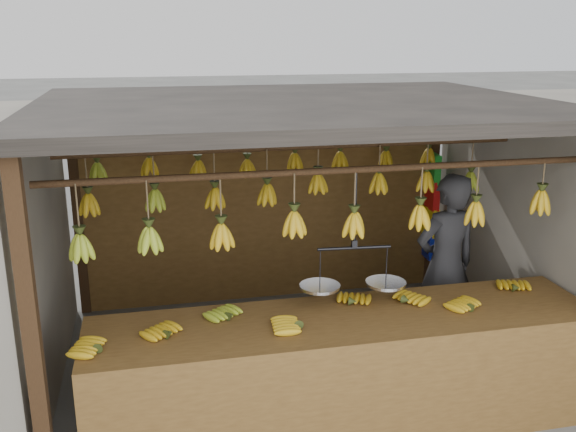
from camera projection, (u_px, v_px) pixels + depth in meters
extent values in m
plane|color=#5B5B57|center=(295.00, 357.00, 6.05)|extent=(80.00, 80.00, 0.00)
cube|color=black|center=(32.00, 339.00, 3.91)|extent=(0.10, 0.10, 2.30)
cube|color=black|center=(78.00, 210.00, 6.73)|extent=(0.10, 0.10, 2.30)
cube|color=black|center=(431.00, 191.00, 7.56)|extent=(0.10, 0.10, 2.30)
cube|color=black|center=(296.00, 106.00, 5.40)|extent=(4.30, 3.30, 0.10)
cylinder|color=black|center=(327.00, 171.00, 4.56)|extent=(4.00, 0.05, 0.05)
cylinder|color=black|center=(296.00, 147.00, 5.50)|extent=(4.00, 0.05, 0.05)
cylinder|color=black|center=(273.00, 130.00, 6.44)|extent=(4.00, 0.05, 0.05)
cube|color=brown|center=(265.00, 221.00, 7.21)|extent=(4.00, 0.06, 1.80)
cube|color=brown|center=(346.00, 322.00, 4.81)|extent=(3.85, 0.86, 0.08)
cube|color=brown|center=(363.00, 400.00, 4.52)|extent=(3.85, 0.04, 0.90)
cube|color=black|center=(102.00, 377.00, 4.91)|extent=(0.07, 0.07, 0.82)
cube|color=black|center=(529.00, 331.00, 5.67)|extent=(0.07, 0.07, 0.82)
ellipsoid|color=#BF9114|center=(100.00, 348.00, 4.26)|extent=(0.28, 0.25, 0.06)
ellipsoid|color=#BF9114|center=(169.00, 334.00, 4.45)|extent=(0.29, 0.30, 0.06)
ellipsoid|color=#92A523|center=(230.00, 316.00, 4.73)|extent=(0.28, 0.30, 0.06)
ellipsoid|color=#BF9114|center=(298.00, 324.00, 4.60)|extent=(0.25, 0.20, 0.06)
ellipsoid|color=#BF9114|center=(353.00, 302.00, 4.98)|extent=(0.26, 0.29, 0.06)
ellipsoid|color=#BF9114|center=(406.00, 301.00, 5.00)|extent=(0.30, 0.29, 0.06)
ellipsoid|color=#BF9114|center=(472.00, 308.00, 4.88)|extent=(0.27, 0.30, 0.06)
ellipsoid|color=#BF9114|center=(516.00, 289.00, 5.24)|extent=(0.24, 0.28, 0.06)
ellipsoid|color=#92A523|center=(81.00, 247.00, 4.30)|extent=(0.16, 0.16, 0.28)
ellipsoid|color=#92A523|center=(150.00, 240.00, 4.39)|extent=(0.16, 0.16, 0.28)
ellipsoid|color=#BF9114|center=(222.00, 236.00, 4.51)|extent=(0.16, 0.16, 0.28)
ellipsoid|color=#BF9114|center=(294.00, 224.00, 4.58)|extent=(0.16, 0.16, 0.28)
ellipsoid|color=#BF9114|center=(354.00, 225.00, 4.71)|extent=(0.16, 0.16, 0.28)
ellipsoid|color=#BF9114|center=(420.00, 217.00, 4.79)|extent=(0.16, 0.16, 0.28)
ellipsoid|color=#BF9114|center=(475.00, 213.00, 4.96)|extent=(0.16, 0.16, 0.28)
ellipsoid|color=#BF9114|center=(541.00, 202.00, 5.00)|extent=(0.16, 0.16, 0.28)
ellipsoid|color=#BF9114|center=(89.00, 205.00, 5.25)|extent=(0.16, 0.16, 0.28)
ellipsoid|color=#92A523|center=(155.00, 200.00, 5.40)|extent=(0.16, 0.16, 0.28)
ellipsoid|color=#BF9114|center=(215.00, 198.00, 5.47)|extent=(0.16, 0.16, 0.28)
ellipsoid|color=#BF9114|center=(267.00, 195.00, 5.51)|extent=(0.16, 0.16, 0.28)
ellipsoid|color=#BF9114|center=(318.00, 183.00, 5.66)|extent=(0.16, 0.16, 0.28)
ellipsoid|color=#BF9114|center=(379.00, 183.00, 5.70)|extent=(0.16, 0.16, 0.28)
ellipsoid|color=#BF9114|center=(426.00, 182.00, 5.84)|extent=(0.16, 0.16, 0.28)
ellipsoid|color=#92A523|center=(470.00, 182.00, 5.97)|extent=(0.16, 0.16, 0.28)
ellipsoid|color=#92A523|center=(98.00, 172.00, 6.16)|extent=(0.16, 0.16, 0.28)
ellipsoid|color=#BF9114|center=(149.00, 167.00, 6.31)|extent=(0.16, 0.16, 0.28)
ellipsoid|color=#BF9114|center=(198.00, 170.00, 6.39)|extent=(0.16, 0.16, 0.28)
ellipsoid|color=#BF9114|center=(247.00, 168.00, 6.46)|extent=(0.16, 0.16, 0.28)
ellipsoid|color=#BF9114|center=(295.00, 162.00, 6.55)|extent=(0.16, 0.16, 0.28)
ellipsoid|color=#BF9114|center=(340.00, 160.00, 6.72)|extent=(0.16, 0.16, 0.28)
ellipsoid|color=#BF9114|center=(386.00, 160.00, 6.82)|extent=(0.16, 0.16, 0.28)
ellipsoid|color=#BF9114|center=(428.00, 157.00, 6.87)|extent=(0.16, 0.16, 0.28)
cylinder|color=black|center=(355.00, 209.00, 4.69)|extent=(0.02, 0.02, 0.59)
cylinder|color=black|center=(354.00, 248.00, 4.77)|extent=(0.56, 0.07, 0.02)
cylinder|color=silver|center=(320.00, 287.00, 4.82)|extent=(0.30, 0.30, 0.02)
cylinder|color=silver|center=(386.00, 284.00, 4.89)|extent=(0.30, 0.30, 0.02)
imported|color=#262628|center=(446.00, 266.00, 5.92)|extent=(0.69, 0.51, 1.75)
cube|color=#199926|center=(434.00, 169.00, 7.32)|extent=(0.08, 0.26, 0.34)
cube|color=red|center=(432.00, 194.00, 7.40)|extent=(0.08, 0.26, 0.34)
cube|color=yellow|center=(430.00, 222.00, 7.50)|extent=(0.08, 0.26, 0.34)
cube|color=#1426BF|center=(429.00, 244.00, 7.57)|extent=(0.08, 0.26, 0.34)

